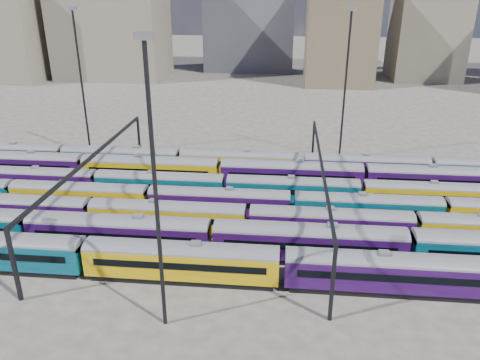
# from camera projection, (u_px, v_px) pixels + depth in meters

# --- Properties ---
(ground) EXTENTS (500.00, 500.00, 0.00)m
(ground) POSITION_uv_depth(u_px,v_px,m) (242.00, 217.00, 62.59)
(ground) COLOR #46413B
(ground) RESTS_ON ground
(rake_0) EXTENTS (103.05, 3.02, 5.08)m
(rake_0) POSITION_uv_depth(u_px,v_px,m) (182.00, 257.00, 48.23)
(rake_0) COLOR black
(rake_0) RESTS_ON ground
(rake_1) EXTENTS (129.27, 3.15, 5.31)m
(rake_1) POSITION_uv_depth(u_px,v_px,m) (212.00, 234.00, 52.56)
(rake_1) COLOR black
(rake_1) RESTS_ON ground
(rake_2) EXTENTS (138.64, 2.90, 4.87)m
(rake_2) POSITION_uv_depth(u_px,v_px,m) (168.00, 214.00, 57.82)
(rake_2) COLOR black
(rake_2) RESTS_ON ground
(rake_3) EXTENTS (114.84, 2.80, 4.71)m
(rake_3) POSITION_uv_depth(u_px,v_px,m) (149.00, 196.00, 62.81)
(rake_3) COLOR black
(rake_3) RESTS_ON ground
(rake_4) EXTENTS (113.75, 2.78, 4.66)m
(rake_4) POSITION_uv_depth(u_px,v_px,m) (225.00, 185.00, 66.52)
(rake_4) COLOR black
(rake_4) RESTS_ON ground
(rake_5) EXTENTS (129.06, 3.15, 5.31)m
(rake_5) POSITION_uv_depth(u_px,v_px,m) (220.00, 170.00, 71.12)
(rake_5) COLOR black
(rake_5) RESTS_ON ground
(rake_6) EXTENTS (119.01, 2.90, 4.88)m
(rake_6) POSITION_uv_depth(u_px,v_px,m) (180.00, 158.00, 76.48)
(rake_6) COLOR black
(rake_6) RESTS_ON ground
(gantry_1) EXTENTS (0.35, 40.35, 8.03)m
(gantry_1) POSITION_uv_depth(u_px,v_px,m) (92.00, 164.00, 61.83)
(gantry_1) COLOR black
(gantry_1) RESTS_ON ground
(gantry_2) EXTENTS (0.35, 40.35, 8.03)m
(gantry_2) POSITION_uv_depth(u_px,v_px,m) (321.00, 173.00, 59.07)
(gantry_2) COLOR black
(gantry_2) RESTS_ON ground
(mast_1) EXTENTS (1.40, 0.50, 25.60)m
(mast_1) POSITION_uv_depth(u_px,v_px,m) (81.00, 78.00, 80.24)
(mast_1) COLOR black
(mast_1) RESTS_ON ground
(mast_2) EXTENTS (1.40, 0.50, 25.60)m
(mast_2) POSITION_uv_depth(u_px,v_px,m) (155.00, 183.00, 37.48)
(mast_2) COLOR black
(mast_2) RESTS_ON ground
(mast_3) EXTENTS (1.40, 0.50, 25.60)m
(mast_3) POSITION_uv_depth(u_px,v_px,m) (346.00, 81.00, 77.93)
(mast_3) COLOR black
(mast_3) RESTS_ON ground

